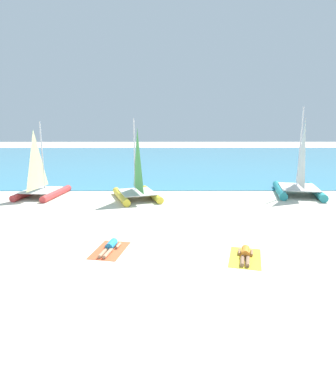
# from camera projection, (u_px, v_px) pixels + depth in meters

# --- Properties ---
(ground_plane) EXTENTS (120.00, 120.00, 0.00)m
(ground_plane) POSITION_uv_depth(u_px,v_px,m) (168.00, 193.00, 22.31)
(ground_plane) COLOR beige
(ocean_water) EXTENTS (120.00, 40.00, 0.05)m
(ocean_water) POSITION_uv_depth(u_px,v_px,m) (167.00, 159.00, 42.54)
(ocean_water) COLOR teal
(ocean_water) RESTS_ON ground
(sailboat_red) EXTENTS (2.84, 4.00, 4.85)m
(sailboat_red) POSITION_uv_depth(u_px,v_px,m) (41.00, 186.00, 21.15)
(sailboat_red) COLOR #CC3838
(sailboat_red) RESTS_ON ground
(sailboat_teal) EXTENTS (3.74, 4.96, 5.80)m
(sailboat_teal) POSITION_uv_depth(u_px,v_px,m) (299.00, 182.00, 21.65)
(sailboat_teal) COLOR teal
(sailboat_teal) RESTS_ON ground
(sailboat_yellow) EXTENTS (3.52, 4.41, 5.02)m
(sailboat_yellow) POSITION_uv_depth(u_px,v_px,m) (137.00, 187.00, 20.48)
(sailboat_yellow) COLOR yellow
(sailboat_yellow) RESTS_ON ground
(towel_left) EXTENTS (1.43, 2.07, 0.01)m
(towel_left) POSITION_uv_depth(u_px,v_px,m) (110.00, 250.00, 12.33)
(towel_left) COLOR #EA5933
(towel_left) RESTS_ON ground
(sunbather_left) EXTENTS (0.68, 1.56, 0.30)m
(sunbather_left) POSITION_uv_depth(u_px,v_px,m) (110.00, 246.00, 12.37)
(sunbather_left) COLOR #268CCC
(sunbather_left) RESTS_ON towel_left
(towel_right) EXTENTS (1.55, 2.12, 0.01)m
(towel_right) POSITION_uv_depth(u_px,v_px,m) (245.00, 258.00, 11.64)
(towel_right) COLOR yellow
(towel_right) RESTS_ON ground
(sunbather_right) EXTENTS (0.78, 1.55, 0.30)m
(sunbather_right) POSITION_uv_depth(u_px,v_px,m) (245.00, 254.00, 11.68)
(sunbather_right) COLOR orange
(sunbather_right) RESTS_ON towel_right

